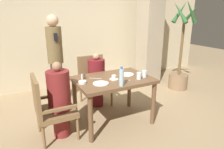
# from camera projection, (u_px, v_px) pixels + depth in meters

# --- Properties ---
(ground_plane) EXTENTS (16.00, 16.00, 0.00)m
(ground_plane) POSITION_uv_depth(u_px,v_px,m) (113.00, 121.00, 3.40)
(ground_plane) COLOR #9E8460
(wall_back) EXTENTS (8.00, 0.06, 2.80)m
(wall_back) POSITION_uv_depth(u_px,v_px,m) (72.00, 28.00, 4.78)
(wall_back) COLOR beige
(wall_back) RESTS_ON ground_plane
(pillar_stone) EXTENTS (0.48, 0.48, 2.70)m
(pillar_stone) POSITION_uv_depth(u_px,v_px,m) (150.00, 30.00, 4.97)
(pillar_stone) COLOR tan
(pillar_stone) RESTS_ON ground_plane
(dining_table) EXTENTS (1.20, 0.85, 0.76)m
(dining_table) POSITION_uv_depth(u_px,v_px,m) (113.00, 85.00, 3.20)
(dining_table) COLOR brown
(dining_table) RESTS_ON ground_plane
(chair_left_side) EXTENTS (0.53, 0.53, 0.95)m
(chair_left_side) POSITION_uv_depth(u_px,v_px,m) (49.00, 107.00, 2.81)
(chair_left_side) COLOR brown
(chair_left_side) RESTS_ON ground_plane
(diner_in_left_chair) EXTENTS (0.32, 0.32, 1.13)m
(diner_in_left_chair) POSITION_uv_depth(u_px,v_px,m) (60.00, 99.00, 2.85)
(diner_in_left_chair) COLOR maroon
(diner_in_left_chair) RESTS_ON ground_plane
(chair_far_side) EXTENTS (0.53, 0.53, 0.95)m
(chair_far_side) POSITION_uv_depth(u_px,v_px,m) (94.00, 79.00, 3.96)
(chair_far_side) COLOR brown
(chair_far_side) RESTS_ON ground_plane
(diner_in_far_chair) EXTENTS (0.32, 0.32, 1.05)m
(diner_in_far_chair) POSITION_uv_depth(u_px,v_px,m) (97.00, 79.00, 3.82)
(diner_in_far_chair) COLOR maroon
(diner_in_far_chair) RESTS_ON ground_plane
(standing_host) EXTENTS (0.30, 0.33, 1.74)m
(standing_host) POSITION_uv_depth(u_px,v_px,m) (55.00, 57.00, 3.89)
(standing_host) COLOR #2D2D33
(standing_host) RESTS_ON ground_plane
(potted_palm) EXTENTS (0.51, 0.48, 2.04)m
(potted_palm) POSITION_uv_depth(u_px,v_px,m) (180.00, 65.00, 4.69)
(potted_palm) COLOR #896B4C
(potted_palm) RESTS_ON ground_plane
(plate_main_left) EXTENTS (0.23, 0.23, 0.01)m
(plate_main_left) POSITION_uv_depth(u_px,v_px,m) (127.00, 74.00, 3.35)
(plate_main_left) COLOR white
(plate_main_left) RESTS_ON dining_table
(plate_main_right) EXTENTS (0.23, 0.23, 0.01)m
(plate_main_right) POSITION_uv_depth(u_px,v_px,m) (101.00, 83.00, 2.92)
(plate_main_right) COLOR white
(plate_main_right) RESTS_ON dining_table
(teacup_with_saucer) EXTENTS (0.14, 0.14, 0.07)m
(teacup_with_saucer) POSITION_uv_depth(u_px,v_px,m) (114.00, 78.00, 3.11)
(teacup_with_saucer) COLOR white
(teacup_with_saucer) RESTS_ON dining_table
(bowl_small) EXTENTS (0.12, 0.12, 0.04)m
(bowl_small) POSITION_uv_depth(u_px,v_px,m) (82.00, 82.00, 2.93)
(bowl_small) COLOR white
(bowl_small) RESTS_ON dining_table
(water_bottle) EXTENTS (0.06, 0.06, 0.28)m
(water_bottle) POSITION_uv_depth(u_px,v_px,m) (121.00, 77.00, 2.80)
(water_bottle) COLOR #A3C6DB
(water_bottle) RESTS_ON dining_table
(glass_tall_near) EXTENTS (0.07, 0.07, 0.11)m
(glass_tall_near) POSITION_uv_depth(u_px,v_px,m) (144.00, 74.00, 3.21)
(glass_tall_near) COLOR silver
(glass_tall_near) RESTS_ON dining_table
(glass_tall_mid) EXTENTS (0.07, 0.07, 0.11)m
(glass_tall_mid) POSITION_uv_depth(u_px,v_px,m) (139.00, 76.00, 3.11)
(glass_tall_mid) COLOR silver
(glass_tall_mid) RESTS_ON dining_table
(salt_shaker) EXTENTS (0.03, 0.03, 0.08)m
(salt_shaker) POSITION_uv_depth(u_px,v_px,m) (82.00, 77.00, 3.11)
(salt_shaker) COLOR white
(salt_shaker) RESTS_ON dining_table
(pepper_shaker) EXTENTS (0.03, 0.03, 0.08)m
(pepper_shaker) POSITION_uv_depth(u_px,v_px,m) (84.00, 76.00, 3.13)
(pepper_shaker) COLOR #4C3D2D
(pepper_shaker) RESTS_ON dining_table
(fork_beside_plate) EXTENTS (0.18, 0.08, 0.00)m
(fork_beside_plate) POSITION_uv_depth(u_px,v_px,m) (127.00, 81.00, 3.02)
(fork_beside_plate) COLOR silver
(fork_beside_plate) RESTS_ON dining_table
(knife_beside_plate) EXTENTS (0.17, 0.13, 0.00)m
(knife_beside_plate) POSITION_uv_depth(u_px,v_px,m) (96.00, 78.00, 3.15)
(knife_beside_plate) COLOR silver
(knife_beside_plate) RESTS_ON dining_table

